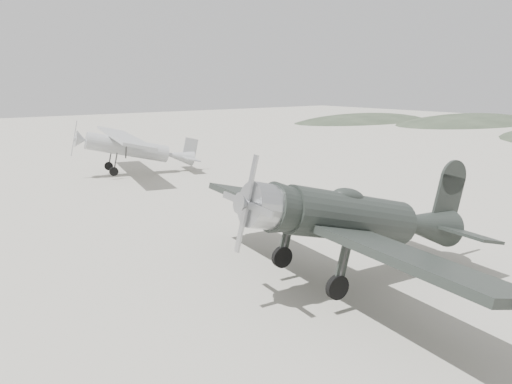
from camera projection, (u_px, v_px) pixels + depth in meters
ground at (285, 259)px, 17.53m from camera, size 160.00×160.00×0.00m
hill_east_north at (470, 123)px, 74.57m from camera, size 36.00×18.00×6.00m
hill_northeast at (364, 121)px, 78.06m from camera, size 32.00×16.00×5.20m
lowwing_monoplane at (359, 219)px, 14.98m from camera, size 8.66×12.11×3.89m
highwing_monoplane at (133, 145)px, 32.83m from camera, size 8.15×11.40×3.22m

